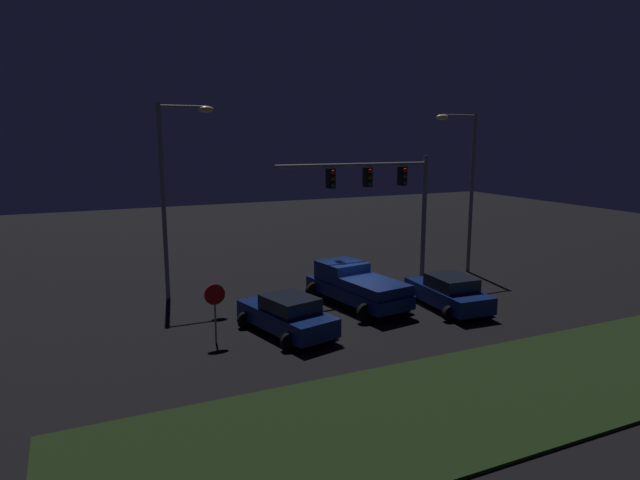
{
  "coord_description": "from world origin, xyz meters",
  "views": [
    {
      "loc": [
        -11.34,
        -20.54,
        7.4
      ],
      "look_at": [
        -1.11,
        1.66,
        2.82
      ],
      "focal_mm": 30.82,
      "sensor_mm": 36.0,
      "label": 1
    }
  ],
  "objects_px": {
    "car_sedan": "(287,315)",
    "street_lamp_left": "(173,179)",
    "pickup_truck": "(355,284)",
    "traffic_signal_gantry": "(384,189)",
    "car_sedan_far": "(448,292)",
    "stop_sign": "(215,302)",
    "street_lamp_right": "(465,175)"
  },
  "relations": [
    {
      "from": "car_sedan",
      "to": "pickup_truck",
      "type": "bearing_deg",
      "value": -76.34
    },
    {
      "from": "traffic_signal_gantry",
      "to": "street_lamp_left",
      "type": "xyz_separation_m",
      "value": [
        -9.94,
        1.98,
        0.64
      ]
    },
    {
      "from": "car_sedan",
      "to": "street_lamp_left",
      "type": "bearing_deg",
      "value": 9.92
    },
    {
      "from": "pickup_truck",
      "to": "traffic_signal_gantry",
      "type": "bearing_deg",
      "value": -57.71
    },
    {
      "from": "car_sedan",
      "to": "car_sedan_far",
      "type": "bearing_deg",
      "value": -104.01
    },
    {
      "from": "street_lamp_left",
      "to": "stop_sign",
      "type": "relative_size",
      "value": 3.99
    },
    {
      "from": "car_sedan_far",
      "to": "pickup_truck",
      "type": "bearing_deg",
      "value": 61.55
    },
    {
      "from": "pickup_truck",
      "to": "traffic_signal_gantry",
      "type": "relative_size",
      "value": 0.68
    },
    {
      "from": "street_lamp_left",
      "to": "pickup_truck",
      "type": "bearing_deg",
      "value": -33.21
    },
    {
      "from": "pickup_truck",
      "to": "car_sedan_far",
      "type": "distance_m",
      "value": 4.1
    },
    {
      "from": "car_sedan",
      "to": "traffic_signal_gantry",
      "type": "bearing_deg",
      "value": -70.1
    },
    {
      "from": "car_sedan_far",
      "to": "traffic_signal_gantry",
      "type": "bearing_deg",
      "value": 9.26
    },
    {
      "from": "stop_sign",
      "to": "pickup_truck",
      "type": "bearing_deg",
      "value": 16.21
    },
    {
      "from": "car_sedan",
      "to": "stop_sign",
      "type": "distance_m",
      "value": 2.86
    },
    {
      "from": "pickup_truck",
      "to": "car_sedan",
      "type": "distance_m",
      "value": 4.58
    },
    {
      "from": "stop_sign",
      "to": "car_sedan_far",
      "type": "bearing_deg",
      "value": -0.98
    },
    {
      "from": "traffic_signal_gantry",
      "to": "car_sedan_far",
      "type": "bearing_deg",
      "value": -84.07
    },
    {
      "from": "pickup_truck",
      "to": "car_sedan",
      "type": "bearing_deg",
      "value": 108.79
    },
    {
      "from": "pickup_truck",
      "to": "street_lamp_right",
      "type": "bearing_deg",
      "value": -79.26
    },
    {
      "from": "traffic_signal_gantry",
      "to": "street_lamp_right",
      "type": "distance_m",
      "value": 5.26
    },
    {
      "from": "pickup_truck",
      "to": "traffic_signal_gantry",
      "type": "distance_m",
      "value": 5.54
    },
    {
      "from": "pickup_truck",
      "to": "street_lamp_right",
      "type": "xyz_separation_m",
      "value": [
        8.21,
        2.85,
        4.42
      ]
    },
    {
      "from": "pickup_truck",
      "to": "car_sedan",
      "type": "relative_size",
      "value": 1.2
    },
    {
      "from": "traffic_signal_gantry",
      "to": "stop_sign",
      "type": "height_order",
      "value": "traffic_signal_gantry"
    },
    {
      "from": "pickup_truck",
      "to": "stop_sign",
      "type": "xyz_separation_m",
      "value": [
        -6.8,
        -1.98,
        0.56
      ]
    },
    {
      "from": "traffic_signal_gantry",
      "to": "street_lamp_right",
      "type": "bearing_deg",
      "value": 3.11
    },
    {
      "from": "car_sedan",
      "to": "street_lamp_left",
      "type": "height_order",
      "value": "street_lamp_left"
    },
    {
      "from": "car_sedan_far",
      "to": "stop_sign",
      "type": "height_order",
      "value": "stop_sign"
    },
    {
      "from": "street_lamp_right",
      "to": "stop_sign",
      "type": "relative_size",
      "value": 3.89
    },
    {
      "from": "car_sedan_far",
      "to": "street_lamp_left",
      "type": "height_order",
      "value": "street_lamp_left"
    },
    {
      "from": "car_sedan",
      "to": "car_sedan_far",
      "type": "distance_m",
      "value": 7.54
    },
    {
      "from": "car_sedan",
      "to": "street_lamp_right",
      "type": "bearing_deg",
      "value": -81.62
    }
  ]
}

